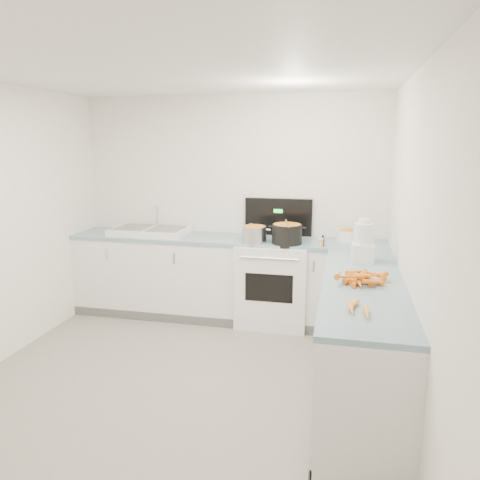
% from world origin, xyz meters
% --- Properties ---
extents(floor, '(3.50, 4.00, 0.00)m').
position_xyz_m(floor, '(0.00, 0.00, 0.00)').
color(floor, gray).
rests_on(floor, ground).
extents(ceiling, '(3.50, 4.00, 0.00)m').
position_xyz_m(ceiling, '(0.00, 0.00, 2.50)').
color(ceiling, white).
rests_on(ceiling, ground).
extents(wall_back, '(3.50, 0.00, 2.50)m').
position_xyz_m(wall_back, '(0.00, 2.00, 1.25)').
color(wall_back, white).
rests_on(wall_back, ground).
extents(wall_right, '(0.00, 4.00, 2.50)m').
position_xyz_m(wall_right, '(1.75, 0.00, 1.25)').
color(wall_right, white).
rests_on(wall_right, ground).
extents(counter_back, '(3.50, 0.62, 0.94)m').
position_xyz_m(counter_back, '(0.00, 1.70, 0.47)').
color(counter_back, white).
rests_on(counter_back, ground).
extents(counter_right, '(0.62, 2.20, 0.94)m').
position_xyz_m(counter_right, '(1.45, 0.30, 0.47)').
color(counter_right, white).
rests_on(counter_right, ground).
extents(stove, '(0.76, 0.65, 1.36)m').
position_xyz_m(stove, '(0.55, 1.69, 0.47)').
color(stove, white).
rests_on(stove, ground).
extents(sink, '(0.86, 0.52, 0.31)m').
position_xyz_m(sink, '(-0.90, 1.70, 0.98)').
color(sink, white).
rests_on(sink, counter_back).
extents(steel_pot, '(0.30, 0.30, 0.19)m').
position_xyz_m(steel_pot, '(0.36, 1.52, 1.02)').
color(steel_pot, silver).
rests_on(steel_pot, stove).
extents(black_pot, '(0.40, 0.40, 0.22)m').
position_xyz_m(black_pot, '(0.70, 1.54, 1.03)').
color(black_pot, black).
rests_on(black_pot, stove).
extents(wooden_spoon, '(0.10, 0.41, 0.02)m').
position_xyz_m(wooden_spoon, '(0.70, 1.54, 1.15)').
color(wooden_spoon, '#AD7A47').
rests_on(wooden_spoon, black_pot).
extents(mixing_bowl, '(0.32, 0.32, 0.12)m').
position_xyz_m(mixing_bowl, '(1.33, 1.81, 1.00)').
color(mixing_bowl, white).
rests_on(mixing_bowl, counter_back).
extents(extract_bottle, '(0.04, 0.04, 0.09)m').
position_xyz_m(extract_bottle, '(1.08, 1.49, 0.99)').
color(extract_bottle, '#593319').
rests_on(extract_bottle, counter_back).
extents(spice_jar, '(0.04, 0.04, 0.08)m').
position_xyz_m(spice_jar, '(1.06, 1.47, 0.98)').
color(spice_jar, '#E5B266').
rests_on(spice_jar, counter_back).
extents(food_processor, '(0.20, 0.24, 0.38)m').
position_xyz_m(food_processor, '(1.45, 0.95, 1.11)').
color(food_processor, white).
rests_on(food_processor, counter_right).
extents(carrot_pile, '(0.42, 0.42, 0.09)m').
position_xyz_m(carrot_pile, '(1.42, 0.29, 0.98)').
color(carrot_pile, orange).
rests_on(carrot_pile, counter_right).
extents(peeled_carrots, '(0.16, 0.31, 0.04)m').
position_xyz_m(peeled_carrots, '(1.38, -0.36, 0.96)').
color(peeled_carrots, orange).
rests_on(peeled_carrots, counter_right).
extents(peelings, '(0.24, 0.24, 0.01)m').
position_xyz_m(peelings, '(-1.15, 1.68, 1.02)').
color(peelings, tan).
rests_on(peelings, sink).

